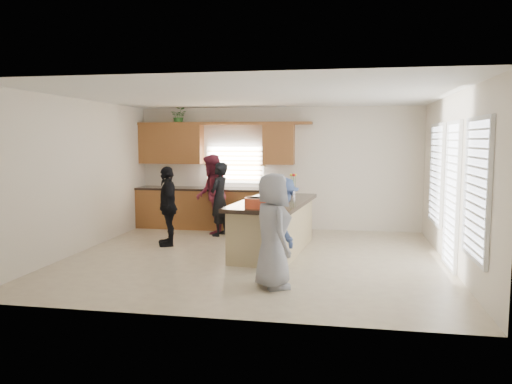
% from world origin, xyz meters
% --- Properties ---
extents(floor, '(6.50, 6.50, 0.00)m').
position_xyz_m(floor, '(0.00, 0.00, 0.00)').
color(floor, beige).
rests_on(floor, ground).
extents(room_shell, '(6.52, 6.02, 2.81)m').
position_xyz_m(room_shell, '(0.00, 0.00, 1.90)').
color(room_shell, silver).
rests_on(room_shell, ground).
extents(back_cabinetry, '(4.08, 0.66, 2.46)m').
position_xyz_m(back_cabinetry, '(-1.47, 2.73, 0.91)').
color(back_cabinetry, brown).
rests_on(back_cabinetry, ground).
extents(right_wall_glazing, '(0.06, 4.00, 2.25)m').
position_xyz_m(right_wall_glazing, '(3.22, -0.13, 1.34)').
color(right_wall_glazing, white).
rests_on(right_wall_glazing, ground).
extents(island, '(1.42, 2.80, 0.95)m').
position_xyz_m(island, '(0.26, 0.56, 0.45)').
color(island, tan).
rests_on(island, ground).
extents(platter_front, '(0.47, 0.47, 0.19)m').
position_xyz_m(platter_front, '(0.23, 0.13, 0.98)').
color(platter_front, black).
rests_on(platter_front, island).
extents(platter_mid, '(0.40, 0.40, 0.16)m').
position_xyz_m(platter_mid, '(0.38, 0.65, 0.98)').
color(platter_mid, black).
rests_on(platter_mid, island).
extents(platter_back, '(0.38, 0.38, 0.15)m').
position_xyz_m(platter_back, '(0.17, 1.16, 0.98)').
color(platter_back, black).
rests_on(platter_back, island).
extents(salad_bowl, '(0.41, 0.41, 0.17)m').
position_xyz_m(salad_bowl, '(0.13, -0.46, 1.04)').
color(salad_bowl, '#DC4A28').
rests_on(salad_bowl, island).
extents(clear_cup, '(0.09, 0.09, 0.11)m').
position_xyz_m(clear_cup, '(0.53, -0.48, 1.01)').
color(clear_cup, white).
rests_on(clear_cup, island).
extents(plate_stack, '(0.23, 0.23, 0.06)m').
position_xyz_m(plate_stack, '(0.35, 1.40, 0.98)').
color(plate_stack, '#B991D3').
rests_on(plate_stack, island).
extents(flower_vase, '(0.14, 0.14, 0.42)m').
position_xyz_m(flower_vase, '(0.49, 1.80, 1.18)').
color(flower_vase, silver).
rests_on(flower_vase, island).
extents(potted_plant, '(0.40, 0.36, 0.40)m').
position_xyz_m(potted_plant, '(-2.30, 2.82, 2.60)').
color(potted_plant, '#39772F').
rests_on(potted_plant, back_cabinetry).
extents(woman_left_back, '(0.49, 0.64, 1.58)m').
position_xyz_m(woman_left_back, '(-1.11, 1.90, 0.79)').
color(woman_left_back, black).
rests_on(woman_left_back, ground).
extents(woman_left_mid, '(0.89, 1.01, 1.74)m').
position_xyz_m(woman_left_mid, '(-1.34, 2.12, 0.87)').
color(woman_left_mid, maroon).
rests_on(woman_left_mid, ground).
extents(woman_left_front, '(0.71, 0.98, 1.55)m').
position_xyz_m(woman_left_front, '(-1.84, 0.74, 0.77)').
color(woman_left_front, black).
rests_on(woman_left_front, ground).
extents(woman_right_back, '(0.87, 1.10, 1.49)m').
position_xyz_m(woman_right_back, '(0.58, -0.83, 0.75)').
color(woman_right_back, '#3D5285').
rests_on(woman_right_back, ground).
extents(woman_right_front, '(0.81, 0.93, 1.61)m').
position_xyz_m(woman_right_front, '(0.57, -1.67, 0.80)').
color(woman_right_front, gray).
rests_on(woman_right_front, ground).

